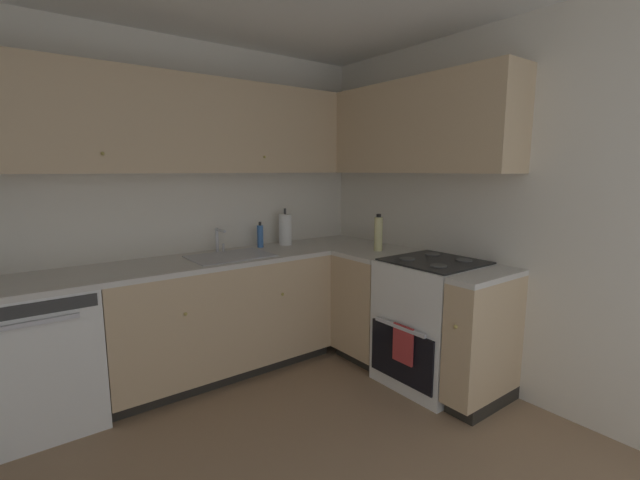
{
  "coord_description": "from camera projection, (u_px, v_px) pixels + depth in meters",
  "views": [
    {
      "loc": [
        -0.84,
        -1.55,
        1.53
      ],
      "look_at": [
        0.97,
        0.85,
        1.04
      ],
      "focal_mm": 24.17,
      "sensor_mm": 36.0,
      "label": 1
    }
  ],
  "objects": [
    {
      "name": "wall_right",
      "position": [
        505.0,
        214.0,
        2.9
      ],
      "size": [
        0.05,
        3.5,
        2.49
      ],
      "primitive_type": "cube",
      "color": "silver",
      "rests_on": "ground_plane"
    },
    {
      "name": "oven_range",
      "position": [
        432.0,
        322.0,
        3.09
      ],
      "size": [
        0.68,
        0.62,
        1.04
      ],
      "color": "white",
      "rests_on": "ground_plane"
    },
    {
      "name": "lower_cabinets_right",
      "position": [
        405.0,
        316.0,
        3.28
      ],
      "size": [
        0.62,
        1.3,
        0.86
      ],
      "color": "tan",
      "rests_on": "ground_plane"
    },
    {
      "name": "soap_bottle",
      "position": [
        260.0,
        236.0,
        3.58
      ],
      "size": [
        0.05,
        0.05,
        0.21
      ],
      "color": "#3F72BF",
      "rests_on": "countertop_back"
    },
    {
      "name": "oil_bottle",
      "position": [
        378.0,
        234.0,
        3.42
      ],
      "size": [
        0.07,
        0.07,
        0.29
      ],
      "color": "beige",
      "rests_on": "countertop_right"
    },
    {
      "name": "paper_towel_roll",
      "position": [
        285.0,
        229.0,
        3.7
      ],
      "size": [
        0.11,
        0.11,
        0.32
      ],
      "color": "white",
      "rests_on": "countertop_back"
    },
    {
      "name": "wall_back",
      "position": [
        140.0,
        210.0,
        3.12
      ],
      "size": [
        3.85,
        0.05,
        2.49
      ],
      "primitive_type": "cube",
      "color": "silver",
      "rests_on": "ground_plane"
    },
    {
      "name": "lower_cabinets_back",
      "position": [
        220.0,
        317.0,
        3.26
      ],
      "size": [
        1.67,
        0.62,
        0.86
      ],
      "color": "tan",
      "rests_on": "ground_plane"
    },
    {
      "name": "dishwasher",
      "position": [
        42.0,
        356.0,
        2.58
      ],
      "size": [
        0.6,
        0.63,
        0.86
      ],
      "color": "white",
      "rests_on": "ground_plane"
    },
    {
      "name": "faucet",
      "position": [
        219.0,
        238.0,
        3.36
      ],
      "size": [
        0.07,
        0.16,
        0.19
      ],
      "color": "silver",
      "rests_on": "countertop_back"
    },
    {
      "name": "sink",
      "position": [
        230.0,
        262.0,
        3.22
      ],
      "size": [
        0.59,
        0.4,
        0.1
      ],
      "color": "#B7B7BC",
      "rests_on": "countertop_back"
    },
    {
      "name": "countertop_right",
      "position": [
        407.0,
        259.0,
        3.21
      ],
      "size": [
        0.6,
        1.3,
        0.03
      ],
      "color": "beige",
      "rests_on": "lower_cabinets_right"
    },
    {
      "name": "upper_cabinets_right",
      "position": [
        403.0,
        129.0,
        3.3
      ],
      "size": [
        0.32,
        1.85,
        0.67
      ],
      "color": "tan"
    },
    {
      "name": "countertop_back",
      "position": [
        217.0,
        260.0,
        3.18
      ],
      "size": [
        2.88,
        0.6,
        0.03
      ],
      "primitive_type": "cube",
      "color": "beige",
      "rests_on": "lower_cabinets_back"
    },
    {
      "name": "upper_cabinets_back",
      "position": [
        183.0,
        125.0,
        3.04
      ],
      "size": [
        2.56,
        0.34,
        0.67
      ],
      "color": "tan"
    }
  ]
}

